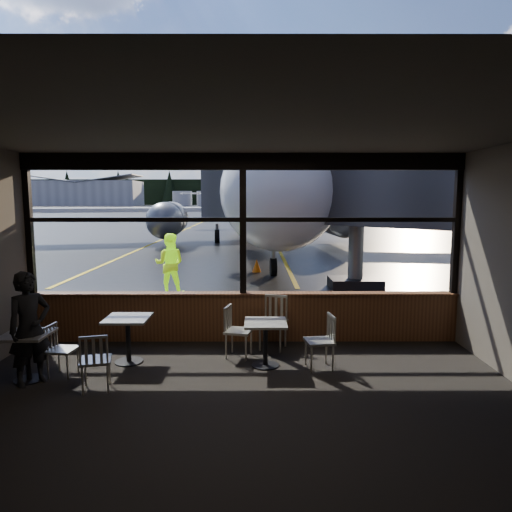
{
  "coord_description": "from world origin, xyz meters",
  "views": [
    {
      "loc": [
        0.22,
        -8.41,
        2.67
      ],
      "look_at": [
        0.24,
        1.0,
        1.5
      ],
      "focal_mm": 32.0,
      "sensor_mm": 36.0,
      "label": 1
    }
  ],
  "objects_px": {
    "cafe_table_mid": "(128,340)",
    "ground_crew": "(170,264)",
    "chair_near_n": "(273,323)",
    "cafe_table_left": "(28,357)",
    "chair_mid_s": "(96,361)",
    "cone_nose": "(257,266)",
    "airliner": "(254,154)",
    "cafe_table_near": "(265,344)",
    "cone_wing": "(172,239)",
    "chair_near_w": "(239,332)",
    "jet_bridge": "(366,207)",
    "chair_mid_w": "(62,350)",
    "chair_near_e": "(319,342)",
    "passenger": "(30,328)"
  },
  "relations": [
    {
      "from": "cafe_table_mid",
      "to": "ground_crew",
      "type": "bearing_deg",
      "value": 93.54
    },
    {
      "from": "cafe_table_mid",
      "to": "chair_near_n",
      "type": "relative_size",
      "value": 0.8
    },
    {
      "from": "cafe_table_mid",
      "to": "ground_crew",
      "type": "height_order",
      "value": "ground_crew"
    },
    {
      "from": "cafe_table_left",
      "to": "chair_mid_s",
      "type": "relative_size",
      "value": 0.85
    },
    {
      "from": "cone_nose",
      "to": "airliner",
      "type": "bearing_deg",
      "value": 90.77
    },
    {
      "from": "cafe_table_near",
      "to": "chair_near_n",
      "type": "height_order",
      "value": "chair_near_n"
    },
    {
      "from": "ground_crew",
      "to": "cone_wing",
      "type": "distance_m",
      "value": 15.02
    },
    {
      "from": "cafe_table_near",
      "to": "chair_near_w",
      "type": "distance_m",
      "value": 0.63
    },
    {
      "from": "airliner",
      "to": "cafe_table_left",
      "type": "bearing_deg",
      "value": -102.41
    },
    {
      "from": "jet_bridge",
      "to": "cafe_table_mid",
      "type": "bearing_deg",
      "value": -129.25
    },
    {
      "from": "cafe_table_left",
      "to": "chair_mid_w",
      "type": "bearing_deg",
      "value": 22.97
    },
    {
      "from": "chair_near_e",
      "to": "cone_wing",
      "type": "xyz_separation_m",
      "value": [
        -6.05,
        20.56,
        -0.16
      ]
    },
    {
      "from": "cafe_table_left",
      "to": "chair_mid_w",
      "type": "height_order",
      "value": "chair_mid_w"
    },
    {
      "from": "chair_near_n",
      "to": "cafe_table_left",
      "type": "bearing_deg",
      "value": 39.17
    },
    {
      "from": "chair_near_e",
      "to": "chair_mid_s",
      "type": "relative_size",
      "value": 1.04
    },
    {
      "from": "cafe_table_near",
      "to": "passenger",
      "type": "distance_m",
      "value": 3.51
    },
    {
      "from": "cafe_table_mid",
      "to": "chair_mid_s",
      "type": "relative_size",
      "value": 0.9
    },
    {
      "from": "ground_crew",
      "to": "cone_nose",
      "type": "height_order",
      "value": "ground_crew"
    },
    {
      "from": "chair_near_w",
      "to": "cafe_table_near",
      "type": "bearing_deg",
      "value": 59.72
    },
    {
      "from": "cafe_table_mid",
      "to": "cafe_table_left",
      "type": "relative_size",
      "value": 1.06
    },
    {
      "from": "airliner",
      "to": "chair_mid_w",
      "type": "distance_m",
      "value": 21.66
    },
    {
      "from": "cafe_table_near",
      "to": "cone_wing",
      "type": "height_order",
      "value": "cafe_table_near"
    },
    {
      "from": "cafe_table_left",
      "to": "chair_near_e",
      "type": "height_order",
      "value": "chair_near_e"
    },
    {
      "from": "jet_bridge",
      "to": "cone_wing",
      "type": "xyz_separation_m",
      "value": [
        -8.42,
        13.6,
        -2.16
      ]
    },
    {
      "from": "cafe_table_left",
      "to": "chair_mid_s",
      "type": "bearing_deg",
      "value": -16.85
    },
    {
      "from": "chair_near_e",
      "to": "chair_near_n",
      "type": "relative_size",
      "value": 0.92
    },
    {
      "from": "cone_wing",
      "to": "cafe_table_near",
      "type": "bearing_deg",
      "value": -75.72
    },
    {
      "from": "chair_near_n",
      "to": "cone_wing",
      "type": "bearing_deg",
      "value": -56.86
    },
    {
      "from": "chair_mid_w",
      "to": "cone_wing",
      "type": "distance_m",
      "value": 20.95
    },
    {
      "from": "cone_wing",
      "to": "chair_near_e",
      "type": "bearing_deg",
      "value": -73.6
    },
    {
      "from": "chair_near_w",
      "to": "chair_mid_s",
      "type": "distance_m",
      "value": 2.38
    },
    {
      "from": "chair_near_e",
      "to": "cone_nose",
      "type": "relative_size",
      "value": 1.84
    },
    {
      "from": "cafe_table_near",
      "to": "chair_near_n",
      "type": "bearing_deg",
      "value": 79.94
    },
    {
      "from": "chair_near_w",
      "to": "chair_near_n",
      "type": "relative_size",
      "value": 0.93
    },
    {
      "from": "chair_near_n",
      "to": "ground_crew",
      "type": "bearing_deg",
      "value": -42.55
    },
    {
      "from": "chair_mid_s",
      "to": "ground_crew",
      "type": "xyz_separation_m",
      "value": [
        -0.19,
        6.59,
        0.44
      ]
    },
    {
      "from": "chair_mid_s",
      "to": "ground_crew",
      "type": "height_order",
      "value": "ground_crew"
    },
    {
      "from": "airliner",
      "to": "ground_crew",
      "type": "xyz_separation_m",
      "value": [
        -2.33,
        -14.83,
        -4.47
      ]
    },
    {
      "from": "airliner",
      "to": "passenger",
      "type": "relative_size",
      "value": 21.06
    },
    {
      "from": "chair_mid_s",
      "to": "cone_wing",
      "type": "relative_size",
      "value": 1.52
    },
    {
      "from": "chair_near_e",
      "to": "cone_nose",
      "type": "bearing_deg",
      "value": -3.03
    },
    {
      "from": "chair_near_w",
      "to": "ground_crew",
      "type": "height_order",
      "value": "ground_crew"
    },
    {
      "from": "jet_bridge",
      "to": "cone_nose",
      "type": "xyz_separation_m",
      "value": [
        -3.32,
        2.74,
        -2.2
      ]
    },
    {
      "from": "cafe_table_near",
      "to": "cafe_table_left",
      "type": "bearing_deg",
      "value": -170.66
    },
    {
      "from": "cone_nose",
      "to": "chair_near_w",
      "type": "bearing_deg",
      "value": -92.09
    },
    {
      "from": "chair_near_w",
      "to": "chair_mid_w",
      "type": "distance_m",
      "value": 2.77
    },
    {
      "from": "cone_wing",
      "to": "chair_near_n",
      "type": "bearing_deg",
      "value": -74.71
    },
    {
      "from": "chair_near_w",
      "to": "chair_near_n",
      "type": "bearing_deg",
      "value": 139.28
    },
    {
      "from": "chair_near_w",
      "to": "cone_nose",
      "type": "height_order",
      "value": "chair_near_w"
    },
    {
      "from": "airliner",
      "to": "chair_mid_w",
      "type": "relative_size",
      "value": 43.42
    }
  ]
}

